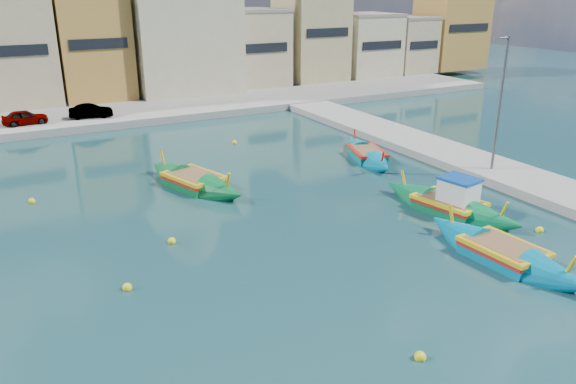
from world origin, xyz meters
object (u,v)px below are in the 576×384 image
object	(u,v)px
luzzu_blue_cabin	(449,205)
luzzu_green	(194,182)
luzzu_cyan_south	(503,254)
church_block	(177,9)
quay_street_lamp	(499,103)
luzzu_cyan_mid	(367,155)

from	to	relation	value
luzzu_blue_cabin	luzzu_green	xyz separation A→B (m)	(-9.85, 9.50, -0.07)
luzzu_green	luzzu_cyan_south	world-z (taller)	luzzu_green
church_block	luzzu_cyan_south	distance (m)	42.67
church_block	quay_street_lamp	xyz separation A→B (m)	(7.44, -34.00, -4.07)
luzzu_blue_cabin	luzzu_cyan_mid	bearing A→B (deg)	79.05
luzzu_blue_cabin	luzzu_cyan_mid	xyz separation A→B (m)	(1.81, 9.34, -0.11)
luzzu_green	luzzu_cyan_south	xyz separation A→B (m)	(8.07, -14.44, -0.01)
quay_street_lamp	luzzu_green	world-z (taller)	quay_street_lamp
luzzu_blue_cabin	luzzu_cyan_mid	distance (m)	9.51
luzzu_green	luzzu_cyan_south	bearing A→B (deg)	-60.79
luzzu_cyan_mid	luzzu_cyan_south	distance (m)	14.72
luzzu_blue_cabin	luzzu_green	size ratio (longest dim) A/B	0.98
luzzu_cyan_mid	luzzu_green	xyz separation A→B (m)	(-11.66, 0.16, 0.04)
church_block	luzzu_cyan_south	xyz separation A→B (m)	(-0.32, -41.88, -8.14)
church_block	quay_street_lamp	size ratio (longest dim) A/B	2.39
luzzu_blue_cabin	luzzu_cyan_mid	world-z (taller)	luzzu_blue_cabin
luzzu_cyan_mid	luzzu_green	size ratio (longest dim) A/B	0.92
church_block	luzzu_cyan_mid	world-z (taller)	church_block
church_block	luzzu_blue_cabin	world-z (taller)	church_block
luzzu_blue_cabin	luzzu_cyan_south	size ratio (longest dim) A/B	1.03
church_block	luzzu_green	distance (m)	29.83
quay_street_lamp	luzzu_green	size ratio (longest dim) A/B	0.94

